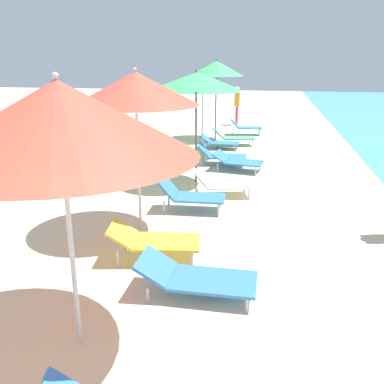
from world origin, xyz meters
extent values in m
cylinder|color=silver|center=(-0.76, 3.23, 1.01)|extent=(0.05, 0.05, 2.02)
cone|color=#E54C38|center=(-0.76, 3.23, 2.36)|extent=(2.55, 2.55, 0.70)
sphere|color=silver|center=(-0.76, 3.23, 2.74)|extent=(0.06, 0.06, 0.06)
cube|color=blue|center=(0.51, 4.41, 0.20)|extent=(1.10, 0.68, 0.04)
cube|color=blue|center=(-0.24, 4.42, 0.34)|extent=(0.43, 0.67, 0.27)
cylinder|color=#B2B2B7|center=(0.96, 4.69, 0.09)|extent=(0.04, 0.04, 0.18)
cylinder|color=#B2B2B7|center=(0.96, 4.12, 0.09)|extent=(0.04, 0.04, 0.18)
cylinder|color=#B2B2B7|center=(-0.26, 4.70, 0.09)|extent=(0.04, 0.04, 0.18)
cylinder|color=#B2B2B7|center=(-0.26, 4.13, 0.09)|extent=(0.04, 0.04, 0.18)
cylinder|color=silver|center=(-1.05, 6.43, 1.08)|extent=(0.05, 0.05, 2.15)
cone|color=#E54C38|center=(-1.05, 6.43, 2.42)|extent=(2.08, 2.08, 0.53)
sphere|color=silver|center=(-1.05, 6.43, 2.71)|extent=(0.06, 0.06, 0.06)
cube|color=blue|center=(-0.15, 7.48, 0.27)|extent=(0.99, 0.66, 0.04)
cube|color=blue|center=(-0.77, 7.45, 0.45)|extent=(0.33, 0.63, 0.34)
cylinder|color=#B2B2B7|center=(0.22, 7.76, 0.13)|extent=(0.04, 0.04, 0.25)
cylinder|color=#B2B2B7|center=(0.24, 7.24, 0.13)|extent=(0.04, 0.04, 0.25)
cylinder|color=#B2B2B7|center=(-0.84, 7.71, 0.13)|extent=(0.04, 0.04, 0.25)
cylinder|color=#B2B2B7|center=(-0.81, 7.19, 0.13)|extent=(0.04, 0.04, 0.25)
cube|color=yellow|center=(-0.30, 5.29, 0.28)|extent=(1.06, 0.77, 0.04)
cube|color=yellow|center=(-0.95, 5.20, 0.41)|extent=(0.46, 0.68, 0.26)
cylinder|color=#B2B2B7|center=(0.05, 5.62, 0.13)|extent=(0.04, 0.04, 0.26)
cylinder|color=#B2B2B7|center=(0.13, 5.08, 0.13)|extent=(0.04, 0.04, 0.26)
cylinder|color=#B2B2B7|center=(-1.01, 5.47, 0.13)|extent=(0.04, 0.04, 0.26)
cylinder|color=#B2B2B7|center=(-0.93, 4.93, 0.13)|extent=(0.04, 0.04, 0.26)
cylinder|color=#4C4C51|center=(-0.58, 9.50, 1.11)|extent=(0.05, 0.05, 2.22)
cone|color=#3FB266|center=(-0.58, 9.50, 2.40)|extent=(1.96, 1.96, 0.36)
sphere|color=#4C4C51|center=(-0.58, 9.50, 2.61)|extent=(0.06, 0.06, 0.06)
cube|color=blue|center=(0.52, 10.71, 0.24)|extent=(1.04, 0.84, 0.04)
cube|color=blue|center=(-0.11, 10.82, 0.37)|extent=(0.48, 0.74, 0.24)
cylinder|color=#B2B2B7|center=(0.93, 10.93, 0.11)|extent=(0.04, 0.04, 0.22)
cylinder|color=#B2B2B7|center=(0.83, 10.35, 0.11)|extent=(0.04, 0.04, 0.22)
cylinder|color=#B2B2B7|center=(-0.07, 11.11, 0.11)|extent=(0.04, 0.04, 0.22)
cylinder|color=#B2B2B7|center=(-0.17, 10.54, 0.11)|extent=(0.04, 0.04, 0.22)
cube|color=white|center=(0.31, 8.54, 0.24)|extent=(1.12, 0.84, 0.04)
cube|color=white|center=(-0.30, 8.39, 0.43)|extent=(0.44, 0.68, 0.36)
cylinder|color=#B2B2B7|center=(0.64, 8.89, 0.11)|extent=(0.04, 0.04, 0.22)
cylinder|color=#B2B2B7|center=(0.76, 8.38, 0.11)|extent=(0.04, 0.04, 0.22)
cylinder|color=#B2B2B7|center=(-0.43, 8.63, 0.11)|extent=(0.04, 0.04, 0.22)
cylinder|color=#B2B2B7|center=(-0.30, 8.12, 0.11)|extent=(0.04, 0.04, 0.22)
cylinder|color=silver|center=(-0.90, 12.47, 0.97)|extent=(0.05, 0.05, 1.93)
cone|color=#3FB266|center=(-0.90, 12.47, 2.21)|extent=(2.24, 2.24, 0.55)
sphere|color=silver|center=(-0.90, 12.47, 2.51)|extent=(0.06, 0.06, 0.06)
cube|color=blue|center=(-0.29, 13.49, 0.20)|extent=(0.95, 0.60, 0.04)
cube|color=blue|center=(-0.93, 13.50, 0.34)|extent=(0.36, 0.59, 0.26)
cylinder|color=#B2B2B7|center=(0.08, 13.72, 0.09)|extent=(0.04, 0.04, 0.18)
cylinder|color=#B2B2B7|center=(0.07, 13.24, 0.09)|extent=(0.04, 0.04, 0.18)
cylinder|color=#B2B2B7|center=(-0.94, 13.74, 0.09)|extent=(0.04, 0.04, 0.18)
cylinder|color=#B2B2B7|center=(-0.95, 13.25, 0.09)|extent=(0.04, 0.04, 0.18)
cube|color=blue|center=(0.01, 11.39, 0.23)|extent=(1.06, 0.72, 0.04)
cube|color=blue|center=(-0.66, 11.35, 0.41)|extent=(0.38, 0.68, 0.34)
cylinder|color=#B2B2B7|center=(0.41, 11.70, 0.11)|extent=(0.04, 0.04, 0.21)
cylinder|color=#B2B2B7|center=(0.44, 11.14, 0.11)|extent=(0.04, 0.04, 0.21)
cylinder|color=#B2B2B7|center=(-0.73, 11.63, 0.11)|extent=(0.04, 0.04, 0.21)
cylinder|color=#B2B2B7|center=(-0.69, 11.07, 0.11)|extent=(0.04, 0.04, 0.21)
cylinder|color=#4C4C51|center=(-0.84, 15.30, 1.14)|extent=(0.05, 0.05, 2.27)
cone|color=#3FB266|center=(-0.84, 15.30, 2.53)|extent=(1.96, 1.96, 0.52)
sphere|color=#4C4C51|center=(-0.84, 15.30, 2.82)|extent=(0.06, 0.06, 0.06)
cube|color=blue|center=(0.39, 16.39, 0.28)|extent=(0.98, 0.65, 0.04)
cube|color=blue|center=(-0.22, 16.34, 0.45)|extent=(0.34, 0.60, 0.32)
cylinder|color=#B2B2B7|center=(0.74, 16.65, 0.13)|extent=(0.04, 0.04, 0.26)
cylinder|color=#B2B2B7|center=(0.77, 16.18, 0.13)|extent=(0.04, 0.04, 0.26)
cylinder|color=#B2B2B7|center=(-0.28, 16.58, 0.13)|extent=(0.04, 0.04, 0.26)
cylinder|color=#B2B2B7|center=(-0.24, 16.10, 0.13)|extent=(0.04, 0.04, 0.26)
cube|color=#4CA572|center=(0.10, 14.19, 0.26)|extent=(1.18, 0.82, 0.04)
cube|color=#4CA572|center=(-0.59, 14.04, 0.44)|extent=(0.48, 0.67, 0.35)
cylinder|color=#B2B2B7|center=(0.48, 14.53, 0.12)|extent=(0.04, 0.04, 0.24)
cylinder|color=#B2B2B7|center=(0.58, 14.04, 0.12)|extent=(0.04, 0.04, 0.24)
cylinder|color=#B2B2B7|center=(-0.70, 14.27, 0.12)|extent=(0.04, 0.04, 0.24)
cylinder|color=#B2B2B7|center=(-0.59, 13.78, 0.12)|extent=(0.04, 0.04, 0.24)
cylinder|color=#D8334C|center=(-0.34, 18.83, 0.41)|extent=(0.11, 0.11, 0.83)
cylinder|color=#D8334C|center=(-0.34, 19.00, 0.41)|extent=(0.11, 0.11, 0.83)
cube|color=orange|center=(-0.34, 18.92, 1.14)|extent=(0.23, 0.37, 0.62)
sphere|color=#D8A87F|center=(-0.34, 18.92, 1.56)|extent=(0.22, 0.22, 0.22)
camera|label=1|loc=(1.10, -0.32, 2.89)|focal=39.76mm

